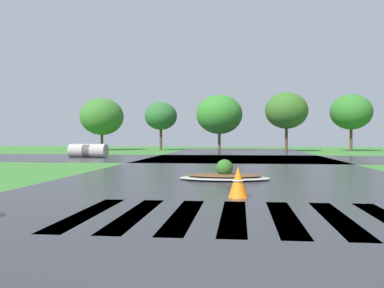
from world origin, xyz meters
The scene contains 7 objects.
asphalt_roadway centered at (0.00, 10.00, 0.00)m, with size 11.98×80.00×0.01m, color #2B2B30.
asphalt_cross_road centered at (0.00, 25.45, 0.00)m, with size 90.00×10.78×0.01m, color #2B2B30.
crosswalk_stripes centered at (0.00, 4.94, 0.00)m, with size 5.85×3.55×0.01m.
median_island centered at (-0.40, 11.55, 0.14)m, with size 3.01×1.69×0.68m.
drainage_pipe_stack centered at (-10.31, 26.02, 0.47)m, with size 2.75×1.25×0.94m.
traffic_cone centered at (0.07, 7.36, 0.36)m, with size 0.47×0.47×0.73m.
background_treeline centered at (-0.29, 41.77, 3.77)m, with size 36.43×6.42×5.78m.
Camera 1 is at (0.12, -2.83, 1.43)m, focal length 40.55 mm.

